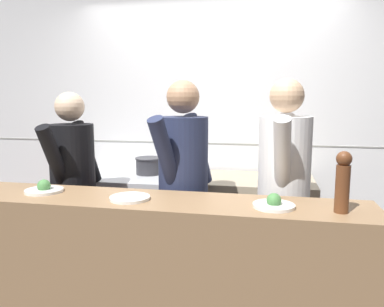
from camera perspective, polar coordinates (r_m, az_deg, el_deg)
name	(u,v)px	position (r m, az deg, el deg)	size (l,w,h in m)	color
wall_back_tiled	(210,128)	(3.63, 2.77, 3.96)	(8.00, 0.06, 2.60)	white
oven_range	(139,222)	(3.56, -8.01, -10.24)	(1.15, 0.71, 0.89)	maroon
prep_counter	(258,230)	(3.37, 9.99, -11.36)	(0.92, 0.65, 0.90)	gray
pass_counter	(153,279)	(2.40, -6.01, -18.54)	(2.54, 0.45, 1.00)	#93704C
stock_pot	(149,165)	(3.45, -6.59, -1.78)	(0.25, 0.25, 0.15)	#2D2D33
mixing_bowl_steel	(284,174)	(3.23, 13.81, -3.11)	(0.25, 0.25, 0.09)	#B7BABF
plated_dish_main	(44,189)	(2.54, -21.62, -5.03)	(0.23, 0.23, 0.08)	white
plated_dish_appetiser	(130,198)	(2.23, -9.45, -6.69)	(0.23, 0.23, 0.02)	white
plated_dish_dessert	(274,204)	(2.09, 12.36, -7.49)	(0.23, 0.23, 0.08)	white
pepper_mill	(343,181)	(2.07, 21.99, -3.86)	(0.08, 0.08, 0.32)	brown
chef_head_cook	(74,188)	(2.99, -17.61, -5.04)	(0.37, 0.71, 1.63)	black
chef_sous	(183,189)	(2.65, -1.33, -5.44)	(0.44, 0.73, 1.70)	black
chef_line	(283,191)	(2.64, 13.75, -5.63)	(0.38, 0.75, 1.71)	black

